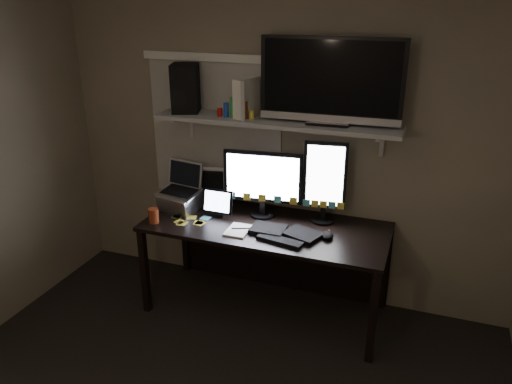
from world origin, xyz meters
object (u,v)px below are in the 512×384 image
at_px(tablet, 218,203).
at_px(tv, 331,82).
at_px(laptop, 179,188).
at_px(cup, 154,216).
at_px(mouse, 328,235).
at_px(keyboard, 285,232).
at_px(game_console, 246,98).
at_px(monitor_landscape, 263,184).
at_px(desk, 270,239).
at_px(monitor_portrait, 325,182).
at_px(speaker, 186,88).

height_order(tablet, tv, tv).
height_order(laptop, cup, laptop).
xyz_separation_m(mouse, laptop, (-1.21, 0.10, 0.16)).
xyz_separation_m(keyboard, game_console, (-0.41, 0.31, 0.88)).
relative_size(monitor_landscape, tv, 0.62).
xyz_separation_m(laptop, cup, (-0.07, -0.29, -0.13)).
distance_m(desk, game_console, 1.09).
bearing_deg(mouse, keyboard, -177.71).
distance_m(monitor_portrait, tv, 0.73).
height_order(monitor_landscape, laptop, monitor_landscape).
xyz_separation_m(tv, game_console, (-0.62, 0.01, -0.15)).
bearing_deg(laptop, monitor_landscape, 18.91).
xyz_separation_m(desk, laptop, (-0.73, -0.08, 0.36)).
xyz_separation_m(monitor_landscape, cup, (-0.72, -0.39, -0.21)).
bearing_deg(desk, speaker, 172.05).
xyz_separation_m(monitor_portrait, mouse, (0.09, -0.26, -0.29)).
bearing_deg(monitor_landscape, monitor_portrait, 0.51).
bearing_deg(tablet, laptop, 179.56).
distance_m(keyboard, cup, 0.99).
height_order(monitor_landscape, tablet, monitor_landscape).
distance_m(laptop, game_console, 0.89).
relative_size(monitor_landscape, mouse, 5.00).
relative_size(monitor_landscape, cup, 5.38).
distance_m(desk, keyboard, 0.34).
xyz_separation_m(desk, keyboard, (0.18, -0.22, 0.19)).
height_order(keyboard, cup, cup).
xyz_separation_m(monitor_landscape, speaker, (-0.65, 0.07, 0.67)).
bearing_deg(mouse, monitor_landscape, 153.89).
height_order(mouse, tv, tv).
distance_m(tablet, cup, 0.49).
height_order(monitor_portrait, tablet, monitor_portrait).
distance_m(laptop, cup, 0.32).
distance_m(monitor_landscape, keyboard, 0.43).
distance_m(mouse, game_console, 1.15).
bearing_deg(keyboard, desk, 140.56).
relative_size(laptop, cup, 3.26).
bearing_deg(speaker, tv, -19.88).
xyz_separation_m(mouse, speaker, (-1.20, 0.28, 0.91)).
bearing_deg(monitor_landscape, cup, -157.61).
bearing_deg(monitor_portrait, laptop, -178.65).
xyz_separation_m(desk, monitor_portrait, (0.38, 0.08, 0.49)).
relative_size(monitor_portrait, speaker, 1.75).
relative_size(tablet, cup, 2.20).
relative_size(monitor_portrait, keyboard, 1.23).
distance_m(tablet, tv, 1.23).
relative_size(mouse, speaker, 0.33).
bearing_deg(monitor_portrait, monitor_landscape, 179.73).
bearing_deg(keyboard, game_console, 153.63).
height_order(tablet, speaker, speaker).
bearing_deg(tablet, game_console, 45.76).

